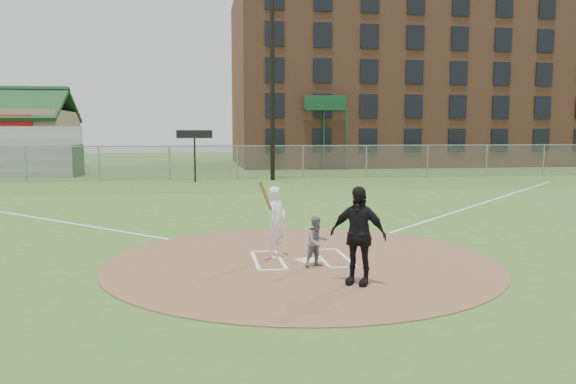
{
  "coord_description": "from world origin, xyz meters",
  "views": [
    {
      "loc": [
        -2.1,
        -11.71,
        2.76
      ],
      "look_at": [
        0.0,
        2.0,
        1.3
      ],
      "focal_mm": 35.0,
      "sensor_mm": 36.0,
      "label": 1
    }
  ],
  "objects": [
    {
      "name": "bleachers",
      "position": [
        -13.0,
        26.2,
        1.59
      ],
      "size": [
        6.08,
        3.2,
        3.2
      ],
      "color": "#B7BABF",
      "rests_on": "ground"
    },
    {
      "name": "dirt_circle",
      "position": [
        0.0,
        0.0,
        0.01
      ],
      "size": [
        8.4,
        8.4,
        0.02
      ],
      "primitive_type": "cylinder",
      "color": "brown",
      "rests_on": "ground"
    },
    {
      "name": "batters_boxes",
      "position": [
        0.0,
        0.15,
        0.03
      ],
      "size": [
        2.08,
        1.88,
        0.01
      ],
      "color": "white",
      "rests_on": "dirt_circle"
    },
    {
      "name": "brick_warehouse",
      "position": [
        16.0,
        37.96,
        7.5
      ],
      "size": [
        30.0,
        17.17,
        15.0
      ],
      "color": "brown",
      "rests_on": "ground"
    },
    {
      "name": "catcher",
      "position": [
        0.2,
        -0.59,
        0.54
      ],
      "size": [
        0.62,
        0.55,
        1.05
      ],
      "primitive_type": "imported",
      "rotation": [
        0.0,
        0.0,
        0.36
      ],
      "color": "slate",
      "rests_on": "dirt_circle"
    },
    {
      "name": "foul_line_first",
      "position": [
        9.0,
        9.0,
        0.01
      ],
      "size": [
        17.04,
        17.04,
        0.01
      ],
      "primitive_type": "cube",
      "rotation": [
        0.0,
        0.0,
        -0.79
      ],
      "color": "white",
      "rests_on": "ground"
    },
    {
      "name": "umpire",
      "position": [
        0.66,
        -2.01,
        0.92
      ],
      "size": [
        1.12,
        0.95,
        1.79
      ],
      "primitive_type": "imported",
      "rotation": [
        0.0,
        0.0,
        -0.59
      ],
      "color": "black",
      "rests_on": "dirt_circle"
    },
    {
      "name": "light_pole",
      "position": [
        2.0,
        21.0,
        6.61
      ],
      "size": [
        1.2,
        0.3,
        12.22
      ],
      "color": "black",
      "rests_on": "ground"
    },
    {
      "name": "foul_line_third",
      "position": [
        -9.0,
        9.0,
        0.01
      ],
      "size": [
        17.04,
        17.04,
        0.01
      ],
      "primitive_type": "cube",
      "rotation": [
        0.0,
        0.0,
        0.79
      ],
      "color": "white",
      "rests_on": "ground"
    },
    {
      "name": "batter_at_plate",
      "position": [
        -0.5,
        0.42,
        0.81
      ],
      "size": [
        0.81,
        1.02,
        1.78
      ],
      "color": "white",
      "rests_on": "dirt_circle"
    },
    {
      "name": "ground",
      "position": [
        0.0,
        0.0,
        0.0
      ],
      "size": [
        140.0,
        140.0,
        0.0
      ],
      "primitive_type": "plane",
      "color": "#386322",
      "rests_on": "ground"
    },
    {
      "name": "scoreboard_sign",
      "position": [
        -2.5,
        20.2,
        2.39
      ],
      "size": [
        2.0,
        0.1,
        2.93
      ],
      "color": "black",
      "rests_on": "ground"
    },
    {
      "name": "home_plate",
      "position": [
        0.12,
        -0.09,
        0.03
      ],
      "size": [
        0.58,
        0.58,
        0.03
      ],
      "primitive_type": "cube",
      "rotation": [
        0.0,
        0.0,
        0.39
      ],
      "color": "white",
      "rests_on": "dirt_circle"
    },
    {
      "name": "outfield_fence",
      "position": [
        0.0,
        22.0,
        1.02
      ],
      "size": [
        56.08,
        0.08,
        2.03
      ],
      "color": "slate",
      "rests_on": "ground"
    }
  ]
}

